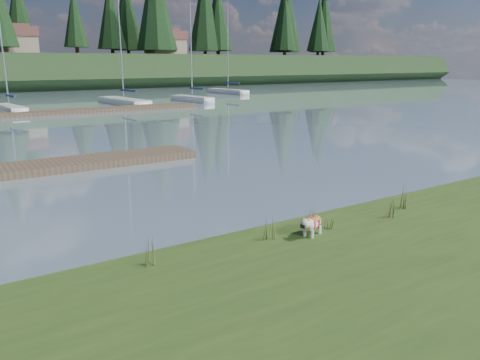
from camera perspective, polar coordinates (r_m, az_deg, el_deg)
ground at (r=40.60m, az=-25.33°, el=7.07°), size 200.00×200.00×0.00m
bank at (r=7.76m, az=17.85°, el=-17.22°), size 60.00×9.00×0.35m
bulldog at (r=10.60m, az=8.77°, el=-5.17°), size 0.79×0.50×0.47m
dock_far at (r=40.89m, az=-22.56°, el=7.60°), size 26.00×2.20×0.30m
sailboat_bg_2 at (r=44.38m, az=-26.49°, el=7.88°), size 2.24×6.70×10.04m
sailboat_bg_3 at (r=49.03m, az=-14.38°, el=9.37°), size 2.84×9.35×13.38m
sailboat_bg_4 at (r=50.82m, az=-6.23°, el=9.89°), size 2.34×6.81×10.01m
sailboat_bg_5 at (r=63.15m, az=-1.86°, el=10.80°), size 2.59×7.74×10.91m
weed_0 at (r=10.23m, az=3.58°, el=-5.82°), size 0.17×0.14×0.67m
weed_1 at (r=11.27m, az=8.63°, el=-4.29°), size 0.17×0.14×0.55m
weed_2 at (r=12.20m, az=17.93°, el=-3.37°), size 0.17×0.14×0.56m
weed_3 at (r=9.15m, az=-11.01°, el=-8.67°), size 0.17×0.14×0.63m
weed_4 at (r=11.12m, az=10.86°, el=-5.04°), size 0.17×0.14×0.38m
weed_5 at (r=13.08m, az=19.46°, el=-2.05°), size 0.17×0.14×0.71m
mud_lip at (r=10.76m, az=-0.61°, el=-7.93°), size 60.00×0.50×0.14m
conifer_5 at (r=82.84m, az=-19.51°, el=18.13°), size 3.96×3.96×10.35m
conifer_6 at (r=85.42m, az=-10.30°, el=20.68°), size 7.04×7.04×17.00m
conifer_7 at (r=94.18m, az=-2.67°, el=19.16°), size 5.28×5.28×13.20m
conifer_8 at (r=98.11m, az=5.52°, el=18.52°), size 4.62×4.62×11.77m
conifer_9 at (r=108.88m, az=10.19°, el=18.66°), size 5.94×5.94×14.62m
house_1 at (r=81.88m, az=-25.80°, el=15.13°), size 6.30×5.30×4.65m
house_2 at (r=86.62m, az=-9.10°, el=16.20°), size 6.30×5.30×4.65m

